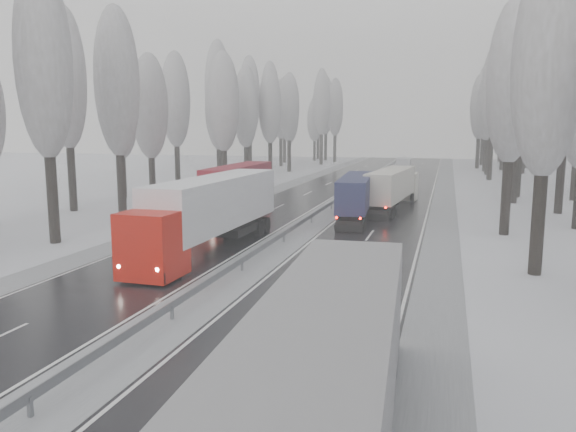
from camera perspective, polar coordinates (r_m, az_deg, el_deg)
The scene contains 56 objects.
ground at distance 20.16m, azimuth -17.09°, elevation -13.72°, with size 260.00×260.00×0.00m, color silver.
carriageway_right at distance 46.42m, azimuth 9.30°, elevation -0.60°, with size 7.50×200.00×0.03m, color black.
carriageway_left at distance 48.71m, azimuth -3.06°, elevation -0.05°, with size 7.50×200.00×0.03m, color black.
median_slush at distance 47.29m, azimuth 2.97°, elevation -0.31°, with size 3.00×200.00×0.04m, color #A0A2A8.
shoulder_right at distance 46.13m, azimuth 15.42°, elevation -0.86°, with size 2.40×200.00×0.04m, color #A0A2A8.
shoulder_left at distance 50.52m, azimuth -8.38°, elevation 0.20°, with size 2.40×200.00×0.04m, color #A0A2A8.
median_guardrail at distance 47.18m, azimuth 2.97°, elevation 0.38°, with size 0.12×200.00×0.76m.
tree_16 at distance 31.65m, azimuth 24.99°, elevation 13.64°, with size 3.60×3.60×16.53m.
tree_18 at distance 42.84m, azimuth 21.89°, elevation 12.44°, with size 3.60×3.60×16.58m.
tree_20 at distance 51.27m, azimuth 24.76°, elevation 10.97°, with size 3.60×3.60×15.71m.
tree_21 at distance 55.69m, azimuth 26.57°, elevation 12.54°, with size 3.60×3.60×18.62m.
tree_22 at distance 61.51m, azimuth 22.46°, elevation 10.73°, with size 3.60×3.60×15.86m.
tree_24 at distance 67.17m, azimuth 22.86°, elevation 13.03°, with size 3.60×3.60×20.49m.
tree_26 at distance 77.23m, azimuth 21.65°, elevation 11.67°, with size 3.60×3.60×18.78m.
tree_27 at distance 82.11m, azimuth 26.40°, elevation 10.66°, with size 3.60×3.60×17.62m.
tree_28 at distance 87.79m, azimuth 20.17°, elevation 11.70°, with size 3.60×3.60×19.62m.
tree_29 at distance 92.50m, azimuth 24.59°, elevation 10.68°, with size 3.60×3.60×18.11m.
tree_30 at distance 97.47m, azimuth 19.86°, elevation 10.73°, with size 3.60×3.60×17.86m.
tree_31 at distance 102.01m, azimuth 23.09°, elevation 10.71°, with size 3.60×3.60×18.58m.
tree_32 at distance 104.95m, azimuth 19.61°, elevation 10.40°, with size 3.60×3.60×17.33m.
tree_33 at distance 109.12m, azimuth 21.09°, elevation 9.24°, with size 3.60×3.60×14.33m.
tree_34 at distance 112.00m, azimuth 18.92°, elevation 10.41°, with size 3.60×3.60×17.63m.
tree_35 at distance 116.80m, azimuth 23.42°, elevation 10.28°, with size 3.60×3.60×18.25m.
tree_36 at distance 121.96m, azimuth 19.35°, elevation 11.01°, with size 3.60×3.60×20.23m.
tree_37 at distance 126.43m, azimuth 22.39°, elevation 9.64°, with size 3.60×3.60×16.37m.
tree_38 at distance 132.54m, azimuth 19.80°, elevation 10.16°, with size 3.60×3.60×17.97m.
tree_39 at distance 136.71m, azimuth 20.86°, elevation 9.58°, with size 3.60×3.60×16.19m.
tree_56 at distance 40.25m, azimuth -23.56°, elevation 14.01°, with size 3.60×3.60×18.12m.
tree_58 at distance 47.62m, azimuth -17.00°, elevation 12.76°, with size 3.60×3.60×17.21m.
tree_59 at distance 55.33m, azimuth -21.61°, elevation 12.74°, with size 3.60×3.60×18.41m.
tree_60 at distance 57.14m, azimuth -13.88°, elevation 10.67°, with size 3.60×3.60×14.84m.
tree_61 at distance 63.52m, azimuth -16.65°, elevation 9.85°, with size 3.60×3.60×13.95m.
tree_62 at distance 64.08m, azimuth -6.58°, elevation 11.35°, with size 3.60×3.60×16.04m.
tree_63 at distance 71.04m, azimuth -11.36°, elevation 11.43°, with size 3.60×3.60×16.88m.
tree_64 at distance 74.02m, azimuth -7.03°, elevation 10.70°, with size 3.60×3.60×15.42m.
tree_65 at distance 78.52m, azimuth -7.14°, elevation 12.49°, with size 3.60×3.60×19.48m.
tree_66 at distance 82.94m, azimuth -4.33°, elevation 10.47°, with size 3.60×3.60×15.23m.
tree_67 at distance 87.21m, azimuth -4.29°, elevation 11.18°, with size 3.60×3.60×17.09m.
tree_68 at distance 88.85m, azimuth -1.84°, elevation 10.97°, with size 3.60×3.60×16.65m.
tree_69 at distance 94.27m, azimuth -3.95°, elevation 11.89°, with size 3.60×3.60×19.35m.
tree_70 at distance 98.44m, azimuth 0.12°, elevation 10.95°, with size 3.60×3.60×17.09m.
tree_71 at distance 103.70m, azimuth -1.85°, elevation 11.73°, with size 3.60×3.60×19.61m.
tree_72 at distance 108.10m, azimuth 0.14°, elevation 10.10°, with size 3.60×3.60×15.11m.
tree_73 at distance 112.78m, azimuth -0.74°, elevation 10.74°, with size 3.60×3.60×17.22m.
tree_74 at distance 117.72m, azimuth 3.44°, elevation 11.41°, with size 3.60×3.60×19.68m.
tree_75 at distance 123.83m, azimuth -0.36°, elevation 10.99°, with size 3.60×3.60×18.60m.
tree_76 at distance 126.67m, azimuth 4.83°, elevation 10.90°, with size 3.60×3.60×18.55m.
tree_77 at distance 131.70m, azimuth 2.72°, elevation 9.67°, with size 3.60×3.60×14.32m.
tree_78 at distance 133.85m, azimuth 3.88°, elevation 11.08°, with size 3.60×3.60×19.55m.
tree_79 at distance 138.30m, azimuth 3.09°, elevation 10.36°, with size 3.60×3.60×17.07m.
truck_grey_tarp at distance 12.21m, azimuth 4.17°, elevation -16.03°, with size 3.53×16.74×4.26m.
truck_blue_box at distance 48.08m, azimuth 7.02°, elevation 2.34°, with size 3.34×14.40×3.67m.
truck_cream_box at distance 53.50m, azimuth 10.65°, elevation 3.02°, with size 3.75×15.04×3.82m.
box_truck_distant at distance 96.06m, azimuth 11.66°, elevation 5.05°, with size 2.51×7.32×2.70m.
truck_red_white at distance 34.79m, azimuth -8.03°, elevation 0.66°, with size 3.18×17.87×4.57m.
truck_red_red at distance 51.38m, azimuth -5.43°, elevation 3.13°, with size 3.07×16.43×4.19m.
Camera 1 is at (10.39, -15.50, 7.64)m, focal length 35.00 mm.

